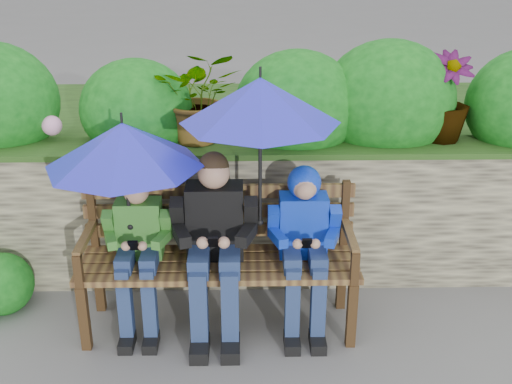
{
  "coord_description": "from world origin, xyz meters",
  "views": [
    {
      "loc": [
        -0.07,
        -3.47,
        2.43
      ],
      "look_at": [
        0.0,
        0.1,
        0.95
      ],
      "focal_mm": 45.0,
      "sensor_mm": 36.0,
      "label": 1
    }
  ],
  "objects_px": {
    "boy_right": "(304,235)",
    "boy_left": "(138,246)",
    "boy_middle": "(215,237)",
    "umbrella_left": "(124,145)",
    "umbrella_right": "(260,101)",
    "park_bench": "(219,249)"
  },
  "relations": [
    {
      "from": "boy_right",
      "to": "boy_middle",
      "type": "bearing_deg",
      "value": -177.67
    },
    {
      "from": "park_bench",
      "to": "boy_right",
      "type": "xyz_separation_m",
      "value": [
        0.53,
        -0.06,
        0.12
      ]
    },
    {
      "from": "park_bench",
      "to": "umbrella_left",
      "type": "xyz_separation_m",
      "value": [
        -0.54,
        -0.05,
        0.72
      ]
    },
    {
      "from": "boy_left",
      "to": "boy_middle",
      "type": "bearing_deg",
      "value": -1.81
    },
    {
      "from": "boy_right",
      "to": "boy_left",
      "type": "bearing_deg",
      "value": -179.58
    },
    {
      "from": "boy_right",
      "to": "umbrella_right",
      "type": "bearing_deg",
      "value": 176.7
    },
    {
      "from": "boy_left",
      "to": "park_bench",
      "type": "bearing_deg",
      "value": 8.23
    },
    {
      "from": "umbrella_left",
      "to": "boy_left",
      "type": "bearing_deg",
      "value": -24.6
    },
    {
      "from": "boy_left",
      "to": "umbrella_left",
      "type": "distance_m",
      "value": 0.66
    },
    {
      "from": "boy_left",
      "to": "umbrella_right",
      "type": "height_order",
      "value": "umbrella_right"
    },
    {
      "from": "park_bench",
      "to": "umbrella_right",
      "type": "xyz_separation_m",
      "value": [
        0.26,
        -0.05,
        0.98
      ]
    },
    {
      "from": "umbrella_left",
      "to": "umbrella_right",
      "type": "bearing_deg",
      "value": 0.3
    },
    {
      "from": "boy_left",
      "to": "boy_right",
      "type": "relative_size",
      "value": 0.96
    },
    {
      "from": "umbrella_right",
      "to": "boy_right",
      "type": "bearing_deg",
      "value": -3.3
    },
    {
      "from": "boy_middle",
      "to": "boy_right",
      "type": "relative_size",
      "value": 1.09
    },
    {
      "from": "umbrella_left",
      "to": "park_bench",
      "type": "bearing_deg",
      "value": 5.59
    },
    {
      "from": "park_bench",
      "to": "boy_right",
      "type": "relative_size",
      "value": 1.63
    },
    {
      "from": "boy_right",
      "to": "umbrella_left",
      "type": "relative_size",
      "value": 1.13
    },
    {
      "from": "park_bench",
      "to": "umbrella_right",
      "type": "relative_size",
      "value": 1.78
    },
    {
      "from": "boy_right",
      "to": "umbrella_right",
      "type": "relative_size",
      "value": 1.09
    },
    {
      "from": "boy_left",
      "to": "boy_middle",
      "type": "height_order",
      "value": "boy_middle"
    },
    {
      "from": "boy_left",
      "to": "boy_right",
      "type": "distance_m",
      "value": 1.03
    }
  ]
}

